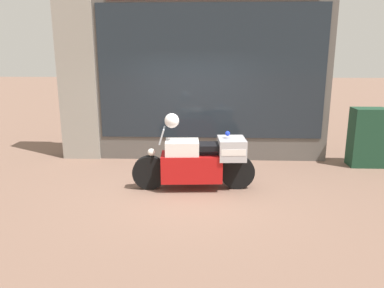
% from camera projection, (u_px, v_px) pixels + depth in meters
% --- Properties ---
extents(ground_plane, '(60.00, 60.00, 0.00)m').
position_uv_depth(ground_plane, '(189.00, 186.00, 7.17)').
color(ground_plane, '#7A5B4C').
extents(shop_building, '(6.22, 0.55, 3.98)m').
position_uv_depth(shop_building, '(176.00, 74.00, 8.63)').
color(shop_building, '#56514C').
rests_on(shop_building, ground).
extents(window_display, '(4.89, 0.30, 1.89)m').
position_uv_depth(window_display, '(209.00, 139.00, 9.00)').
color(window_display, slate).
rests_on(window_display, ground).
extents(paramedic_motorcycle, '(2.28, 0.67, 1.17)m').
position_uv_depth(paramedic_motorcycle, '(199.00, 161.00, 6.92)').
color(paramedic_motorcycle, black).
rests_on(paramedic_motorcycle, ground).
extents(utility_cabinet, '(0.72, 0.47, 1.31)m').
position_uv_depth(utility_cabinet, '(367.00, 137.00, 8.29)').
color(utility_cabinet, '#193D28').
rests_on(utility_cabinet, ground).
extents(white_helmet, '(0.27, 0.27, 0.27)m').
position_uv_depth(white_helmet, '(172.00, 121.00, 6.73)').
color(white_helmet, white).
rests_on(white_helmet, paramedic_motorcycle).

